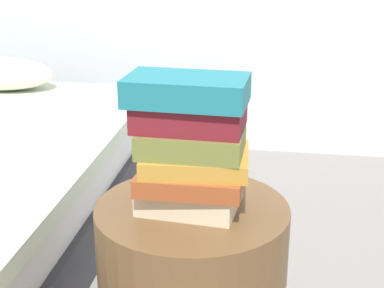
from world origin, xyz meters
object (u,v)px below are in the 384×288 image
Objects in this scene: book_olive at (193,141)px; book_maroon at (190,115)px; book_teal at (187,90)px; book_ochre at (195,160)px; book_rust at (194,175)px; book_cream at (190,195)px.

book_maroon reaches higher than book_olive.
book_ochre is at bearing 21.57° from book_teal.
book_olive is (0.00, -0.01, 0.09)m from book_rust.
book_olive reaches higher than book_cream.
book_teal is (-0.01, -0.00, 0.12)m from book_olive.
book_teal reaches higher than book_ochre.
book_rust is 0.21m from book_teal.
book_ochre is at bearing -33.31° from book_maroon.
book_ochre reaches higher than book_rust.
book_teal is (-0.00, -0.02, 0.06)m from book_maroon.
book_cream is 0.94× the size of book_rust.
book_rust is at bearing -21.47° from book_maroon.
book_olive is at bearing 12.73° from book_teal.
book_ochre is 0.90× the size of book_teal.
book_olive reaches higher than book_rust.
book_cream is at bearing 135.88° from book_olive.
book_maroon is at bearing 127.82° from book_olive.
book_cream is at bearing 153.20° from book_ochre.
book_rust is 1.02× the size of book_olive.
book_rust is 0.15m from book_maroon.
book_rust is 0.09m from book_olive.
book_rust is 0.98× the size of book_maroon.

